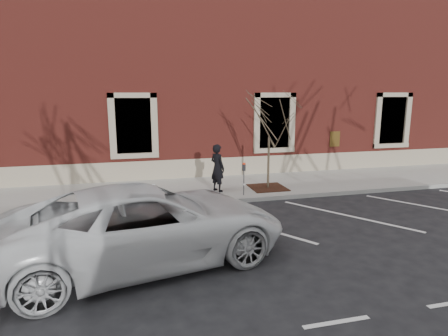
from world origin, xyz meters
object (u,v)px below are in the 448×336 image
object	(u,v)px
man	(217,168)
parking_meter	(244,173)
sapling	(269,122)
white_truck	(147,224)

from	to	relation	value
man	parking_meter	bearing A→B (deg)	-164.87
sapling	white_truck	size ratio (longest dim) A/B	0.57
man	sapling	size ratio (longest dim) A/B	0.49
parking_meter	white_truck	xyz separation A→B (m)	(-3.51, -4.19, -0.09)
parking_meter	white_truck	distance (m)	5.46
man	sapling	distance (m)	2.54
parking_meter	man	bearing A→B (deg)	133.27
man	parking_meter	xyz separation A→B (m)	(0.77, -0.76, -0.06)
man	parking_meter	distance (m)	1.09
man	white_truck	distance (m)	5.66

